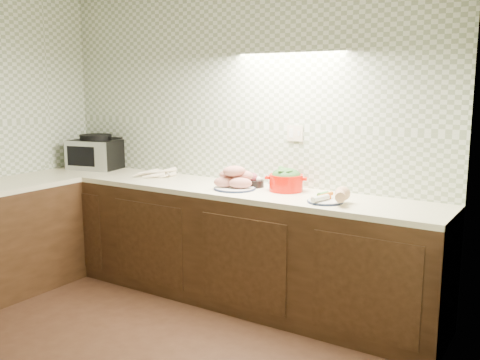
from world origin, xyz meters
The scene contains 8 objects.
room centered at (0.00, 0.00, 1.63)m, with size 3.60×3.60×2.60m.
counter centered at (-0.68, 0.68, 0.45)m, with size 3.60×3.60×0.90m.
toaster_oven centered at (-1.47, 1.62, 1.05)m, with size 0.52×0.44×0.32m.
parsnip_pile centered at (-0.69, 1.58, 0.93)m, with size 0.32×0.30×0.07m.
sweet_potato_plate centered at (0.21, 1.46, 0.97)m, with size 0.32×0.32×0.18m.
onion_bowl centered at (0.29, 1.62, 0.94)m, with size 0.15×0.15×0.11m.
dutch_oven centered at (0.57, 1.61, 0.98)m, with size 0.32×0.32×0.17m.
veg_plate centered at (1.03, 1.42, 0.94)m, with size 0.31×0.30×0.12m.
Camera 1 is at (2.40, -1.89, 1.68)m, focal length 40.00 mm.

